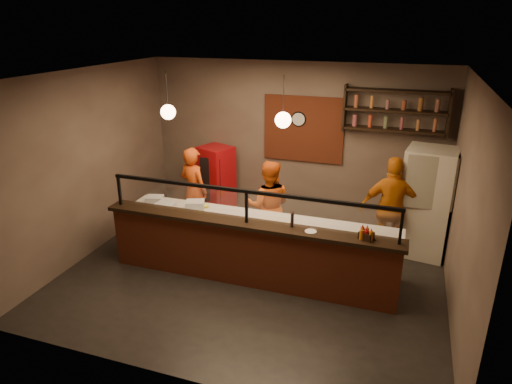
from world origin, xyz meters
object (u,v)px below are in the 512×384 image
(cook_right, at_px, (392,209))
(cook_left, at_px, (194,191))
(pizza_dough, at_px, (275,221))
(wall_clock, at_px, (299,119))
(cook_mid, at_px, (269,206))
(fridge, at_px, (426,203))
(red_cooler, at_px, (216,180))
(condiment_caddy, at_px, (366,236))
(pepper_mill, at_px, (292,220))

(cook_right, bearing_deg, cook_left, -5.87)
(cook_left, relative_size, pizza_dough, 3.83)
(wall_clock, distance_m, cook_left, 2.48)
(wall_clock, xyz_separation_m, cook_mid, (-0.13, -1.53, -1.26))
(fridge, xyz_separation_m, red_cooler, (-4.17, 0.49, -0.23))
(cook_left, distance_m, condiment_caddy, 3.69)
(fridge, bearing_deg, cook_left, -165.19)
(red_cooler, bearing_deg, pepper_mill, -24.08)
(cook_mid, relative_size, pizza_dough, 3.74)
(cook_left, height_order, condiment_caddy, cook_left)
(fridge, distance_m, condiment_caddy, 2.12)
(cook_right, distance_m, fridge, 0.66)
(cook_mid, height_order, condiment_caddy, cook_mid)
(cook_left, relative_size, red_cooler, 1.16)
(cook_mid, height_order, cook_right, cook_right)
(cook_right, height_order, pepper_mill, cook_right)
(pizza_dough, xyz_separation_m, condiment_caddy, (1.47, -0.49, 0.21))
(wall_clock, height_order, condiment_caddy, wall_clock)
(pizza_dough, bearing_deg, condiment_caddy, -18.41)
(fridge, bearing_deg, cook_right, -139.15)
(fridge, height_order, pizza_dough, fridge)
(red_cooler, bearing_deg, pizza_dough, -23.78)
(wall_clock, relative_size, fridge, 0.16)
(fridge, relative_size, pizza_dough, 4.32)
(fridge, height_order, condiment_caddy, fridge)
(cook_left, height_order, red_cooler, cook_left)
(cook_left, height_order, fridge, fridge)
(fridge, bearing_deg, pepper_mill, -127.15)
(fridge, bearing_deg, condiment_caddy, -104.84)
(cook_left, distance_m, cook_mid, 1.60)
(pizza_dough, height_order, condiment_caddy, condiment_caddy)
(cook_right, distance_m, pepper_mill, 2.07)
(fridge, distance_m, red_cooler, 4.20)
(condiment_caddy, relative_size, pepper_mill, 0.85)
(fridge, bearing_deg, cook_mid, -156.37)
(wall_clock, xyz_separation_m, fridge, (2.50, -0.80, -1.14))
(fridge, xyz_separation_m, pizza_dough, (-2.30, -1.46, -0.06))
(cook_left, relative_size, cook_mid, 1.02)
(cook_right, bearing_deg, wall_clock, -38.68)
(red_cooler, xyz_separation_m, pepper_mill, (2.26, -2.38, 0.44))
(cook_mid, bearing_deg, cook_right, 177.24)
(pepper_mill, bearing_deg, wall_clock, 102.36)
(cook_mid, xyz_separation_m, cook_right, (2.08, 0.38, 0.08))
(red_cooler, bearing_deg, fridge, 15.75)
(wall_clock, xyz_separation_m, cook_left, (-1.71, -1.29, -1.25))
(wall_clock, height_order, cook_left, wall_clock)
(pepper_mill, bearing_deg, fridge, 44.75)
(wall_clock, relative_size, pizza_dough, 0.67)
(cook_mid, height_order, pizza_dough, cook_mid)
(cook_mid, bearing_deg, cook_left, -21.52)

